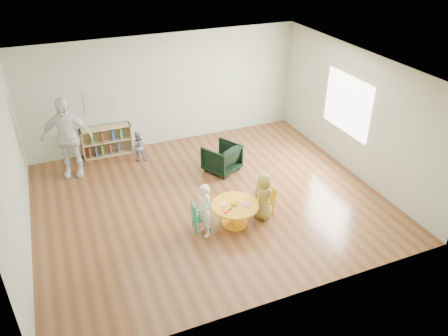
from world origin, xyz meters
The scene contains 11 objects.
room centered at (0.01, 0.00, 1.89)m, with size 7.10×7.00×2.80m.
activity_table centered at (0.19, -0.96, 0.31)m, with size 0.90×0.90×0.50m.
kid_chair_left centered at (-0.52, -0.87, 0.34)m, with size 0.38×0.38×0.63m.
kid_chair_right centered at (0.91, -0.86, 0.33)m, with size 0.36×0.36×0.61m.
bookshelf centered at (-1.61, 2.86, 0.37)m, with size 1.20×0.30×0.75m.
alphabet_poster centered at (-1.60, 2.98, 1.35)m, with size 0.74×0.01×0.54m.
armchair centered at (0.72, 1.02, 0.33)m, with size 0.71×0.73×0.66m, color black.
child_left centered at (-0.46, -1.03, 0.53)m, with size 0.39×0.25×1.06m, color white.
child_right centered at (0.77, -0.98, 0.49)m, with size 0.48×0.31×0.99m, color yellow.
toddler centered at (-0.95, 2.26, 0.38)m, with size 0.37×0.29×0.76m, color #1B2643.
adult_caretaker centered at (-2.51, 2.16, 0.94)m, with size 1.10×0.46×1.88m, color white.
Camera 1 is at (-2.59, -7.16, 5.21)m, focal length 35.00 mm.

